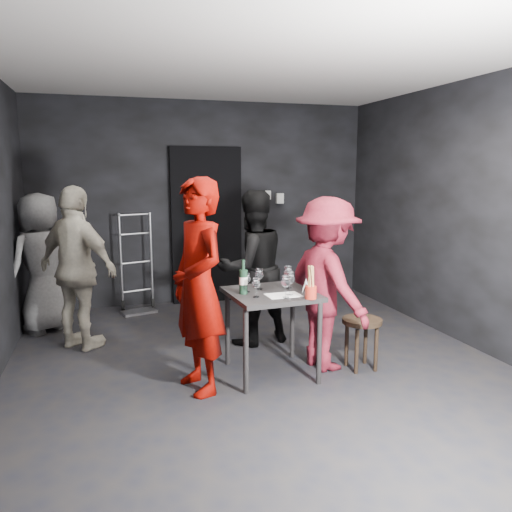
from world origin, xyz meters
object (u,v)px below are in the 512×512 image
object	(u,v)px
bystander_cream	(77,260)
wine_bottle	(243,281)
server_red	(198,269)
woman_black	(252,263)
man_maroon	(327,280)
stool	(362,329)
hand_truck	(138,294)
bystander_grey	(42,261)
breadstick_cup	(311,283)
tasting_table	(271,303)

from	to	relation	value
bystander_cream	wine_bottle	xyz separation A→B (m)	(1.40, -1.17, -0.04)
server_red	woman_black	size ratio (longest dim) A/B	1.20
server_red	man_maroon	size ratio (longest dim) A/B	1.25
stool	hand_truck	bearing A→B (deg)	126.33
server_red	woman_black	bearing A→B (deg)	127.61
stool	bystander_cream	bearing A→B (deg)	152.25
server_red	bystander_cream	size ratio (longest dim) A/B	1.12
man_maroon	bystander_grey	distance (m)	3.19
stool	wine_bottle	distance (m)	1.19
breadstick_cup	hand_truck	bearing A→B (deg)	114.90
breadstick_cup	tasting_table	bearing A→B (deg)	127.46
server_red	bystander_grey	world-z (taller)	server_red
server_red	man_maroon	distance (m)	1.22
tasting_table	server_red	size ratio (longest dim) A/B	0.37
tasting_table	woman_black	bearing A→B (deg)	85.32
tasting_table	woman_black	size ratio (longest dim) A/B	0.44
tasting_table	server_red	bearing A→B (deg)	-169.21
hand_truck	server_red	bearing A→B (deg)	-97.71
bystander_cream	breadstick_cup	distance (m)	2.40
man_maroon	woman_black	bearing A→B (deg)	16.10
woman_black	man_maroon	distance (m)	0.95
man_maroon	tasting_table	bearing A→B (deg)	79.05
woman_black	bystander_cream	distance (m)	1.75
bystander_cream	bystander_grey	distance (m)	0.82
woman_black	bystander_grey	distance (m)	2.36
tasting_table	bystander_grey	distance (m)	2.79
tasting_table	bystander_grey	xyz separation A→B (m)	(-2.06, 1.88, 0.15)
tasting_table	man_maroon	world-z (taller)	man_maroon
wine_bottle	breadstick_cup	world-z (taller)	same
server_red	woman_black	world-z (taller)	server_red
woman_black	server_red	bearing A→B (deg)	40.62
man_maroon	breadstick_cup	distance (m)	0.45
stool	man_maroon	world-z (taller)	man_maroon
man_maroon	bystander_cream	size ratio (longest dim) A/B	0.90
bystander_grey	breadstick_cup	distance (m)	3.17
hand_truck	server_red	size ratio (longest dim) A/B	0.62
man_maroon	bystander_grey	xyz separation A→B (m)	(-2.59, 1.86, -0.01)
server_red	bystander_cream	bearing A→B (deg)	-158.57
stool	bystander_cream	xyz separation A→B (m)	(-2.47, 1.30, 0.53)
hand_truck	woman_black	size ratio (longest dim) A/B	0.75
hand_truck	bystander_grey	world-z (taller)	bystander_grey
wine_bottle	hand_truck	bearing A→B (deg)	107.82
stool	bystander_grey	xyz separation A→B (m)	(-2.88, 1.99, 0.43)
hand_truck	bystander_cream	distance (m)	1.52
woman_black	breadstick_cup	world-z (taller)	woman_black
bystander_cream	wine_bottle	size ratio (longest dim) A/B	6.14
man_maroon	breadstick_cup	size ratio (longest dim) A/B	5.50
woman_black	man_maroon	world-z (taller)	woman_black
stool	server_red	world-z (taller)	server_red
stool	woman_black	distance (m)	1.31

